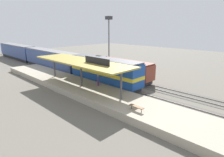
{
  "coord_description": "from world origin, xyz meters",
  "views": [
    {
      "loc": [
        -21.14,
        -22.59,
        9.54
      ],
      "look_at": [
        -1.38,
        -3.3,
        2.0
      ],
      "focal_mm": 30.37,
      "sensor_mm": 36.0,
      "label": 1
    }
  ],
  "objects": [
    {
      "name": "platform",
      "position": [
        -4.6,
        0.0,
        0.45
      ],
      "size": [
        6.0,
        44.0,
        0.9
      ],
      "primitive_type": "cube",
      "color": "#A89E89",
      "rests_on": "ground"
    },
    {
      "name": "locomotive",
      "position": [
        0.0,
        -0.1,
        2.41
      ],
      "size": [
        2.93,
        14.43,
        4.44
      ],
      "color": "#28282D",
      "rests_on": "track_near"
    },
    {
      "name": "track_near",
      "position": [
        0.0,
        0.0,
        0.03
      ],
      "size": [
        3.2,
        110.0,
        0.16
      ],
      "color": "#565249",
      "rests_on": "ground"
    },
    {
      "name": "freight_car",
      "position": [
        4.6,
        -0.31,
        1.97
      ],
      "size": [
        2.8,
        12.0,
        3.54
      ],
      "color": "#28282D",
      "rests_on": "track_far"
    },
    {
      "name": "passenger_carriage_rear",
      "position": [
        0.0,
        38.7,
        2.31
      ],
      "size": [
        2.9,
        20.0,
        4.24
      ],
      "color": "#28282D",
      "rests_on": "track_near"
    },
    {
      "name": "passenger_carriage_front",
      "position": [
        0.0,
        17.9,
        2.31
      ],
      "size": [
        2.9,
        20.0,
        4.24
      ],
      "color": "#28282D",
      "rests_on": "track_near"
    },
    {
      "name": "platform_bench",
      "position": [
        -6.0,
        -11.45,
        1.34
      ],
      "size": [
        0.44,
        1.7,
        0.5
      ],
      "color": "#333338",
      "rests_on": "platform"
    },
    {
      "name": "person_waiting",
      "position": [
        -3.05,
        -2.01,
        1.85
      ],
      "size": [
        0.34,
        0.34,
        1.71
      ],
      "color": "#663375",
      "rests_on": "platform"
    },
    {
      "name": "station_canopy",
      "position": [
        -4.6,
        -0.09,
        4.53
      ],
      "size": [
        5.2,
        18.0,
        4.7
      ],
      "color": "#47474C",
      "rests_on": "platform"
    },
    {
      "name": "track_far",
      "position": [
        4.6,
        0.0,
        0.03
      ],
      "size": [
        3.2,
        110.0,
        0.16
      ],
      "color": "#565249",
      "rests_on": "ground"
    },
    {
      "name": "ground_plane",
      "position": [
        2.0,
        0.0,
        0.0
      ],
      "size": [
        120.0,
        120.0,
        0.0
      ],
      "primitive_type": "plane",
      "color": "#666056"
    },
    {
      "name": "light_mast",
      "position": [
        7.8,
        6.59,
        8.4
      ],
      "size": [
        1.1,
        1.1,
        11.7
      ],
      "color": "slate",
      "rests_on": "ground"
    }
  ]
}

